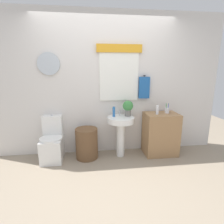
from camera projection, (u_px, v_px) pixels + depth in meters
ground_plane at (113, 184)px, 2.53m from camera, size 8.00×8.00×0.00m
back_wall at (106, 85)px, 3.34m from camera, size 4.40×0.18×2.60m
toilet at (53, 143)px, 3.20m from camera, size 0.38×0.51×0.80m
laundry_hamper at (87, 143)px, 3.24m from camera, size 0.40×0.40×0.56m
pedestal_sink at (121, 127)px, 3.25m from camera, size 0.49×0.49×0.75m
faucet at (120, 113)px, 3.31m from camera, size 0.03×0.03×0.10m
wooden_cabinet at (160, 134)px, 3.38m from camera, size 0.61×0.44×0.79m
soap_bottle at (114, 112)px, 3.22m from camera, size 0.05×0.05×0.18m
potted_plant at (128, 107)px, 3.24m from camera, size 0.19×0.19×0.29m
lotion_bottle at (157, 110)px, 3.22m from camera, size 0.05×0.05×0.17m
toothbrush_cup at (167, 110)px, 3.31m from camera, size 0.08×0.08×0.19m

